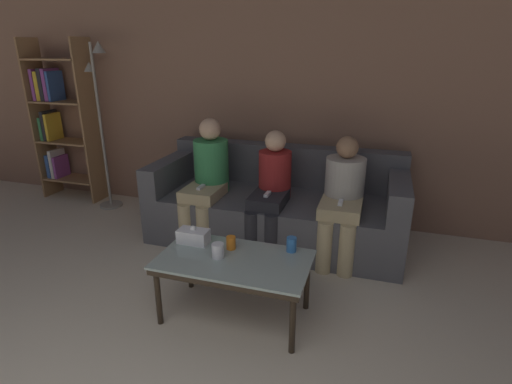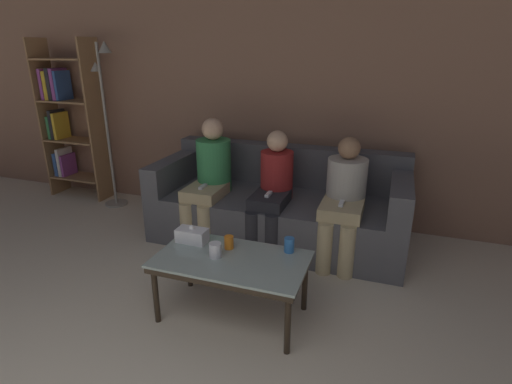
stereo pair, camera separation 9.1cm
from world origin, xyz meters
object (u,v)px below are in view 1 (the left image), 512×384
at_px(couch, 277,207).
at_px(seated_person_mid_left, 271,188).
at_px(standing_lamp, 101,110).
at_px(seated_person_mid_right, 343,195).
at_px(cup_near_left, 291,244).
at_px(seated_person_left_end, 207,176).
at_px(tissue_box, 193,236).
at_px(cup_far_center, 218,251).
at_px(coffee_table, 234,264).
at_px(cup_near_right, 231,243).
at_px(bookshelf, 59,119).

relative_size(couch, seated_person_mid_left, 2.18).
distance_m(standing_lamp, seated_person_mid_right, 2.79).
height_order(cup_near_left, seated_person_left_end, seated_person_left_end).
relative_size(tissue_box, seated_person_mid_right, 0.21).
height_order(cup_far_center, seated_person_mid_left, seated_person_mid_left).
bearing_deg(coffee_table, standing_lamp, 144.57).
bearing_deg(coffee_table, tissue_box, 160.35).
height_order(couch, cup_far_center, couch).
bearing_deg(cup_near_left, tissue_box, -173.03).
bearing_deg(cup_near_right, cup_far_center, -104.84).
distance_m(tissue_box, seated_person_mid_left, 1.01).
height_order(tissue_box, seated_person_left_end, seated_person_left_end).
xyz_separation_m(cup_near_right, tissue_box, (-0.29, 0.01, 0.01)).
relative_size(cup_near_left, seated_person_left_end, 0.09).
bearing_deg(coffee_table, couch, 91.99).
bearing_deg(cup_near_left, coffee_table, -147.99).
bearing_deg(cup_far_center, standing_lamp, 142.78).
distance_m(couch, cup_far_center, 1.35).
xyz_separation_m(standing_lamp, seated_person_mid_right, (2.71, -0.41, -0.55)).
height_order(cup_near_right, seated_person_mid_right, seated_person_mid_right).
bearing_deg(tissue_box, cup_far_center, -30.63).
height_order(cup_near_left, tissue_box, tissue_box).
bearing_deg(tissue_box, bookshelf, 148.52).
bearing_deg(cup_far_center, tissue_box, 149.37).
height_order(tissue_box, seated_person_mid_left, seated_person_mid_left).
relative_size(couch, tissue_box, 10.74).
bearing_deg(seated_person_mid_left, seated_person_mid_right, 0.80).
height_order(coffee_table, tissue_box, tissue_box).
distance_m(cup_near_right, tissue_box, 0.29).
relative_size(couch, seated_person_left_end, 2.03).
xyz_separation_m(coffee_table, bookshelf, (-2.84, 1.65, 0.57)).
relative_size(cup_far_center, seated_person_left_end, 0.09).
height_order(tissue_box, seated_person_mid_right, seated_person_mid_right).
height_order(seated_person_left_end, seated_person_mid_right, seated_person_left_end).
height_order(cup_near_right, standing_lamp, standing_lamp).
distance_m(cup_far_center, seated_person_left_end, 1.27).
relative_size(tissue_box, seated_person_left_end, 0.19).
relative_size(couch, cup_near_right, 25.64).
height_order(cup_near_right, seated_person_left_end, seated_person_left_end).
bearing_deg(bookshelf, coffee_table, -30.12).
bearing_deg(bookshelf, seated_person_mid_left, -11.39).
xyz_separation_m(cup_far_center, seated_person_left_end, (-0.57, 1.12, 0.12)).
relative_size(standing_lamp, seated_person_mid_right, 1.72).
bearing_deg(standing_lamp, couch, -5.38).
relative_size(standing_lamp, seated_person_left_end, 1.59).
xyz_separation_m(cup_near_right, bookshelf, (-2.77, 1.53, 0.48)).
xyz_separation_m(bookshelf, seated_person_mid_right, (3.43, -0.55, -0.39)).
bearing_deg(seated_person_mid_right, coffee_table, -118.28).
bearing_deg(seated_person_mid_right, couch, 161.11).
bearing_deg(coffee_table, cup_near_left, 32.01).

